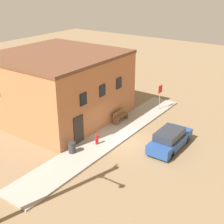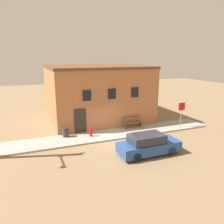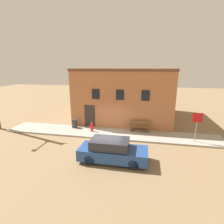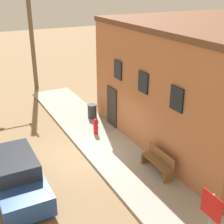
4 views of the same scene
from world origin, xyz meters
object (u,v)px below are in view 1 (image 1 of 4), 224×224
(parked_car, at_px, (170,139))
(fire_hydrant, at_px, (97,139))
(stop_sign, at_px, (160,93))
(trash_bin, at_px, (72,147))
(bench, at_px, (120,116))

(parked_car, bearing_deg, fire_hydrant, 121.66)
(stop_sign, xyz_separation_m, trash_bin, (-10.34, 1.29, -1.20))
(bench, height_order, trash_bin, bench)
(stop_sign, xyz_separation_m, bench, (-4.22, 1.45, -1.13))
(fire_hydrant, distance_m, stop_sign, 8.53)
(bench, xyz_separation_m, parked_car, (-1.49, -5.23, 0.09))
(stop_sign, distance_m, trash_bin, 10.48)
(trash_bin, bearing_deg, bench, 1.52)
(stop_sign, bearing_deg, parked_car, -146.52)
(trash_bin, xyz_separation_m, parked_car, (4.63, -5.06, 0.16))
(trash_bin, height_order, parked_car, parked_car)
(bench, distance_m, trash_bin, 6.12)
(stop_sign, bearing_deg, fire_hydrant, 175.72)
(fire_hydrant, bearing_deg, stop_sign, -4.28)
(stop_sign, height_order, trash_bin, stop_sign)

